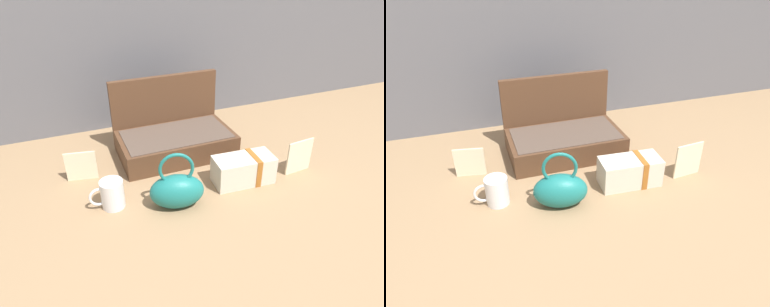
{
  "view_description": "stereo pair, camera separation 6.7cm",
  "coord_description": "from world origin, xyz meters",
  "views": [
    {
      "loc": [
        -0.38,
        -0.99,
        0.74
      ],
      "look_at": [
        0.02,
        -0.02,
        0.12
      ],
      "focal_mm": 32.53,
      "sensor_mm": 36.0,
      "label": 1
    },
    {
      "loc": [
        -0.31,
        -1.01,
        0.74
      ],
      "look_at": [
        0.02,
        -0.02,
        0.12
      ],
      "focal_mm": 32.53,
      "sensor_mm": 36.0,
      "label": 2
    }
  ],
  "objects": [
    {
      "name": "info_card_left",
      "position": [
        0.42,
        -0.1,
        0.07
      ],
      "size": [
        0.11,
        0.02,
        0.13
      ],
      "primitive_type": "cube",
      "rotation": [
        0.0,
        0.0,
        0.09
      ],
      "color": "beige",
      "rests_on": "ground_plane"
    },
    {
      "name": "cream_toiletry_bag",
      "position": [
        0.2,
        -0.08,
        0.05
      ],
      "size": [
        0.22,
        0.12,
        0.11
      ],
      "color": "beige",
      "rests_on": "ground_plane"
    },
    {
      "name": "teal_pouch_handbag",
      "position": [
        -0.08,
        -0.12,
        0.06
      ],
      "size": [
        0.2,
        0.14,
        0.2
      ],
      "color": "#196B66",
      "rests_on": "ground_plane"
    },
    {
      "name": "open_suitcase",
      "position": [
        0.03,
        0.22,
        0.07
      ],
      "size": [
        0.46,
        0.27,
        0.3
      ],
      "color": "#4C301E",
      "rests_on": "ground_plane"
    },
    {
      "name": "ground_plane",
      "position": [
        0.0,
        0.0,
        0.0
      ],
      "size": [
        6.0,
        6.0,
        0.0
      ],
      "primitive_type": "plane",
      "color": "#8C6D4C"
    },
    {
      "name": "poster_card_right",
      "position": [
        -0.35,
        0.15,
        0.06
      ],
      "size": [
        0.11,
        0.03,
        0.11
      ],
      "primitive_type": "cube",
      "rotation": [
        0.0,
        0.0,
        -0.18
      ],
      "color": "beige",
      "rests_on": "ground_plane"
    },
    {
      "name": "coffee_mug",
      "position": [
        -0.28,
        -0.05,
        0.05
      ],
      "size": [
        0.11,
        0.08,
        0.1
      ],
      "color": "silver",
      "rests_on": "ground_plane"
    }
  ]
}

